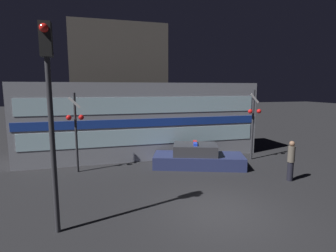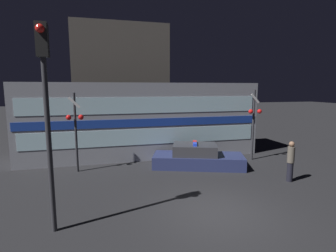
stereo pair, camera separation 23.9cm
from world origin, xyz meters
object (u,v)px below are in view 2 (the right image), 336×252
at_px(traffic_light_corner, 46,98).
at_px(crossing_signal_near, 254,120).
at_px(police_car, 197,158).
at_px(pedestrian, 291,161).
at_px(train, 142,119).

bearing_deg(traffic_light_corner, crossing_signal_near, 28.44).
relative_size(police_car, pedestrian, 2.76).
distance_m(police_car, crossing_signal_near, 4.10).
bearing_deg(pedestrian, train, 131.31).
height_order(train, police_car, train).
distance_m(train, crossing_signal_near, 6.65).
xyz_separation_m(pedestrian, crossing_signal_near, (0.38, 3.60, 1.43)).
bearing_deg(train, police_car, -53.92).
height_order(police_car, traffic_light_corner, traffic_light_corner).
xyz_separation_m(police_car, pedestrian, (3.24, -3.12, 0.45)).
height_order(train, crossing_signal_near, train).
bearing_deg(train, pedestrian, -48.69).
bearing_deg(pedestrian, traffic_light_corner, -169.40).
xyz_separation_m(police_car, crossing_signal_near, (3.62, 0.48, 1.87)).
distance_m(police_car, pedestrian, 4.52).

